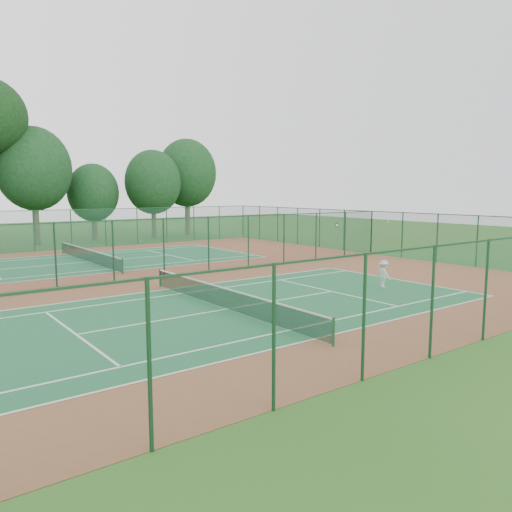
{
  "coord_description": "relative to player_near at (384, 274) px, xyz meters",
  "views": [
    {
      "loc": [
        -11.58,
        -26.64,
        5.1
      ],
      "look_at": [
        4.4,
        -5.25,
        1.6
      ],
      "focal_mm": 35.0,
      "sensor_mm": 36.0,
      "label": 1
    }
  ],
  "objects": [
    {
      "name": "player_near",
      "position": [
        0.0,
        0.0,
        0.0
      ],
      "size": [
        0.73,
        1.04,
        1.47
      ],
      "primitive_type": "imported",
      "rotation": [
        0.0,
        0.0,
        1.36
      ],
      "color": "silver",
      "rests_on": "court_near"
    },
    {
      "name": "fence_east",
      "position": [
        10.7,
        9.93,
        1.01
      ],
      "size": [
        0.09,
        36.0,
        3.5
      ],
      "rotation": [
        0.0,
        0.0,
        1.57
      ],
      "color": "#1B5133",
      "rests_on": "ground"
    },
    {
      "name": "evergreen_row",
      "position": [
        -8.8,
        34.18,
        -0.75
      ],
      "size": [
        39.0,
        5.0,
        12.0
      ],
      "primitive_type": null,
      "color": "black",
      "rests_on": "ground"
    },
    {
      "name": "red_pad",
      "position": [
        -9.3,
        9.93,
        -0.75
      ],
      "size": [
        40.0,
        36.0,
        0.01
      ],
      "primitive_type": "cube",
      "color": "brown",
      "rests_on": "ground"
    },
    {
      "name": "tennis_net_near",
      "position": [
        -9.3,
        0.93,
        -0.21
      ],
      "size": [
        0.1,
        12.9,
        0.97
      ],
      "color": "#133619",
      "rests_on": "ground"
    },
    {
      "name": "tennis_net_far",
      "position": [
        -9.3,
        18.93,
        -0.21
      ],
      "size": [
        0.1,
        12.9,
        0.97
      ],
      "color": "#153C21",
      "rests_on": "ground"
    },
    {
      "name": "court_near",
      "position": [
        -9.3,
        0.93,
        -0.74
      ],
      "size": [
        23.77,
        10.97,
        0.01
      ],
      "primitive_type": "cube",
      "color": "#1C5A34",
      "rests_on": "red_pad"
    },
    {
      "name": "fence_north",
      "position": [
        -9.3,
        27.93,
        1.01
      ],
      "size": [
        40.0,
        0.09,
        3.5
      ],
      "color": "#1C5536",
      "rests_on": "ground"
    },
    {
      "name": "stray_ball_c",
      "position": [
        -8.82,
        9.04,
        -0.71
      ],
      "size": [
        0.07,
        0.07,
        0.07
      ],
      "primitive_type": "sphere",
      "color": "yellow",
      "rests_on": "red_pad"
    },
    {
      "name": "fence_south",
      "position": [
        -9.3,
        -8.07,
        1.01
      ],
      "size": [
        40.0,
        0.09,
        3.5
      ],
      "color": "#1A4E2F",
      "rests_on": "ground"
    },
    {
      "name": "fence_divider",
      "position": [
        -9.3,
        9.93,
        1.01
      ],
      "size": [
        40.0,
        0.09,
        3.5
      ],
      "color": "#17452B",
      "rests_on": "ground"
    },
    {
      "name": "stray_ball_a",
      "position": [
        -3.2,
        9.49,
        -0.71
      ],
      "size": [
        0.07,
        0.07,
        0.07
      ],
      "primitive_type": "sphere",
      "color": "gold",
      "rests_on": "red_pad"
    },
    {
      "name": "court_far",
      "position": [
        -9.3,
        18.93,
        -0.74
      ],
      "size": [
        23.77,
        10.97,
        0.01
      ],
      "primitive_type": "cube",
      "color": "#1D5D3A",
      "rests_on": "red_pad"
    },
    {
      "name": "stray_ball_b",
      "position": [
        -4.88,
        9.34,
        -0.71
      ],
      "size": [
        0.07,
        0.07,
        0.07
      ],
      "primitive_type": "sphere",
      "color": "gold",
      "rests_on": "red_pad"
    },
    {
      "name": "ground",
      "position": [
        -9.3,
        9.93,
        -0.75
      ],
      "size": [
        120.0,
        120.0,
        0.0
      ],
      "primitive_type": "plane",
      "color": "#255019",
      "rests_on": "ground"
    }
  ]
}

